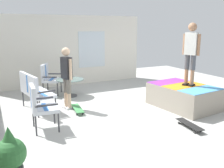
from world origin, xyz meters
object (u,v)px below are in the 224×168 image
skateboard_spare (189,124)px  skate_ramp (184,96)px  person_watching (67,74)px  skateboard_by_bench (77,108)px  patio_table (70,84)px  person_skater (191,50)px  patio_bench (34,89)px  patio_chair_near_house (49,76)px  patio_chair_by_wall (39,103)px  potted_plant (11,157)px

skateboard_spare → skate_ramp: bearing=-37.0°
person_watching → skateboard_by_bench: 0.99m
patio_table → person_skater: person_skater is taller
skate_ramp → skateboard_by_bench: bearing=71.4°
person_watching → skateboard_by_bench: bearing=-158.7°
patio_bench → patio_table: patio_bench is taller
patio_chair_near_house → patio_chair_by_wall: size_ratio=1.00×
patio_chair_near_house → potted_plant: 5.13m
patio_chair_near_house → skateboard_spare: patio_chair_near_house is taller
patio_bench → skateboard_spare: patio_bench is taller
patio_chair_by_wall → skateboard_spare: patio_chair_by_wall is taller
potted_plant → patio_chair_near_house: bearing=-18.2°
patio_bench → skateboard_spare: (-2.78, -2.91, -0.53)m
patio_chair_by_wall → skateboard_by_bench: 1.49m
patio_chair_near_house → skateboard_spare: bearing=-153.5°
patio_chair_near_house → person_skater: 4.61m
patio_chair_near_house → patio_table: (-0.58, -0.56, -0.21)m
patio_table → skateboard_by_bench: size_ratio=1.10×
person_watching → person_skater: 3.42m
patio_chair_near_house → skate_ramp: bearing=-135.0°
patio_chair_by_wall → person_skater: size_ratio=0.60×
skateboard_spare → potted_plant: bearing=97.9°
skate_ramp → patio_chair_near_house: (3.11, 3.10, 0.29)m
patio_bench → potted_plant: bearing=165.4°
patio_bench → patio_chair_near_house: 1.74m
skateboard_spare → patio_chair_by_wall: bearing=65.7°
patio_bench → person_watching: 0.96m
skate_ramp → skateboard_by_bench: (0.95, 2.83, -0.23)m
patio_chair_near_house → skateboard_by_bench: bearing=-172.8°
skate_ramp → patio_chair_by_wall: bearing=88.2°
patio_chair_near_house → skateboard_by_bench: (-2.15, -0.27, -0.53)m
person_watching → skateboard_spare: person_watching is taller
patio_chair_by_wall → potted_plant: bearing=158.4°
skateboard_by_bench → skateboard_spare: size_ratio=1.00×
patio_bench → person_watching: size_ratio=0.79×
patio_chair_near_house → potted_plant: bearing=161.8°
person_watching → potted_plant: person_watching is taller
patio_chair_by_wall → potted_plant: 2.04m
patio_bench → potted_plant: patio_bench is taller
skate_ramp → person_watching: 3.33m
patio_bench → patio_table: bearing=-52.5°
person_skater → skateboard_by_bench: (1.05, 2.89, -1.54)m
patio_chair_by_wall → patio_table: bearing=-30.4°
skate_ramp → skateboard_by_bench: 3.00m
patio_chair_by_wall → patio_table: patio_chair_by_wall is taller
patio_chair_by_wall → skateboard_by_bench: size_ratio=1.25×
person_watching → patio_chair_near_house: bearing=3.9°
patio_table → skateboard_spare: size_ratio=1.10×
skateboard_spare → skateboard_by_bench: bearing=40.8°
patio_chair_near_house → potted_plant: patio_chair_near_house is taller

